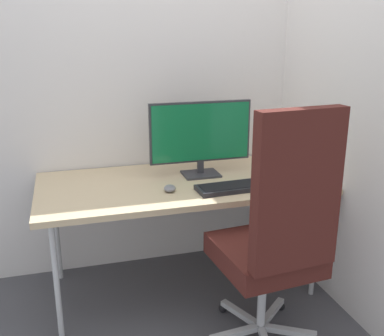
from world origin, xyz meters
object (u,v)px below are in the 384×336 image
(monitor, at_px, (201,135))
(pen_holder, at_px, (284,161))
(mouse, at_px, (170,188))
(notebook, at_px, (289,177))
(office_chair, at_px, (277,234))
(keyboard, at_px, (236,187))

(monitor, xyz_separation_m, pen_holder, (0.56, -0.01, -0.21))
(mouse, height_order, notebook, mouse)
(office_chair, relative_size, pen_holder, 8.03)
(office_chair, height_order, mouse, office_chair)
(keyboard, height_order, notebook, keyboard)
(office_chair, distance_m, keyboard, 0.49)
(office_chair, bearing_deg, notebook, 57.94)
(monitor, distance_m, notebook, 0.59)
(monitor, height_order, mouse, monitor)
(keyboard, relative_size, pen_holder, 2.92)
(keyboard, distance_m, notebook, 0.38)
(notebook, bearing_deg, monitor, 167.74)
(monitor, xyz_separation_m, mouse, (-0.25, -0.24, -0.23))
(keyboard, xyz_separation_m, pen_holder, (0.44, 0.30, 0.03))
(monitor, bearing_deg, notebook, -24.68)
(keyboard, height_order, mouse, mouse)
(mouse, bearing_deg, pen_holder, 28.03)
(keyboard, bearing_deg, pen_holder, 33.65)
(keyboard, bearing_deg, office_chair, -87.89)
(monitor, distance_m, pen_holder, 0.59)
(keyboard, distance_m, pen_holder, 0.53)
(monitor, bearing_deg, pen_holder, -1.36)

